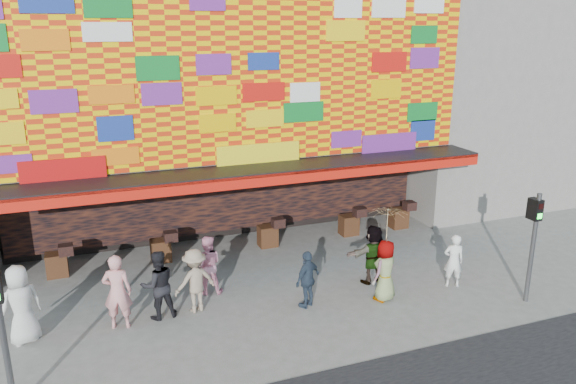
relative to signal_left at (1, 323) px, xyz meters
name	(u,v)px	position (x,y,z in m)	size (l,w,h in m)	color
ground	(289,316)	(6.20, 1.50, -1.86)	(90.00, 90.00, 0.00)	slate
shop_building	(208,78)	(6.20, 9.68, 3.37)	(15.20, 9.40, 10.00)	gray
neighbor_right	(505,50)	(19.20, 9.50, 4.14)	(11.00, 8.00, 12.00)	gray
signal_left	(1,323)	(0.00, 0.00, 0.00)	(0.22, 0.20, 3.00)	#59595B
signal_right	(534,236)	(12.40, 0.00, 0.00)	(0.22, 0.20, 3.00)	#59595B
ped_a	(21,305)	(0.05, 2.55, -0.91)	(0.93, 0.60, 1.90)	silver
ped_b	(117,292)	(2.16, 2.45, -0.91)	(0.69, 0.45, 1.89)	pink
ped_c	(158,285)	(3.14, 2.58, -0.97)	(0.87, 0.68, 1.78)	black
ped_d	(195,281)	(4.06, 2.60, -1.02)	(1.09, 0.63, 1.68)	gray
ped_e	(308,279)	(6.83, 1.80, -1.09)	(0.91, 0.38, 1.54)	#2C3B4E
ped_f	(373,254)	(9.13, 2.48, -1.01)	(1.58, 0.50, 1.71)	gray
ped_g	(385,271)	(8.90, 1.42, -1.02)	(0.82, 0.53, 1.67)	gray
ped_h	(454,261)	(11.10, 1.46, -1.09)	(0.56, 0.37, 1.53)	white
ped_i	(207,265)	(4.58, 3.47, -1.03)	(0.80, 0.63, 1.65)	#F49EBC
parasol	(388,224)	(8.90, 1.42, 0.28)	(1.03, 1.05, 1.84)	beige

